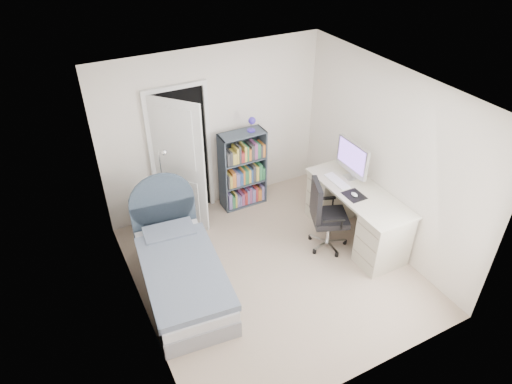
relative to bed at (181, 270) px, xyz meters
name	(u,v)px	position (x,y,z in m)	size (l,w,h in m)	color
room_shell	(274,192)	(1.17, -0.27, 0.98)	(3.50, 3.70, 2.60)	tan
door	(179,160)	(0.52, 1.31, 0.77)	(0.92, 0.65, 2.06)	black
bed	(181,270)	(0.00, 0.00, 0.00)	(1.09, 2.00, 1.18)	gray
nightstand	(152,207)	(0.04, 1.35, 0.09)	(0.36, 0.36, 0.54)	tan
floor_lamp	(167,202)	(0.21, 1.06, 0.31)	(0.20, 0.20, 1.42)	silver
bookcase	(244,172)	(1.51, 1.28, 0.31)	(0.70, 0.30, 1.48)	#3D4853
desk	(356,212)	(2.53, -0.22, 0.18)	(0.67, 1.67, 1.37)	beige
office_chair	(324,213)	(2.02, -0.16, 0.31)	(0.61, 0.61, 1.06)	silver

